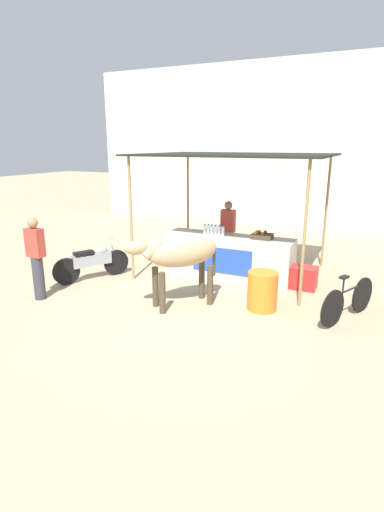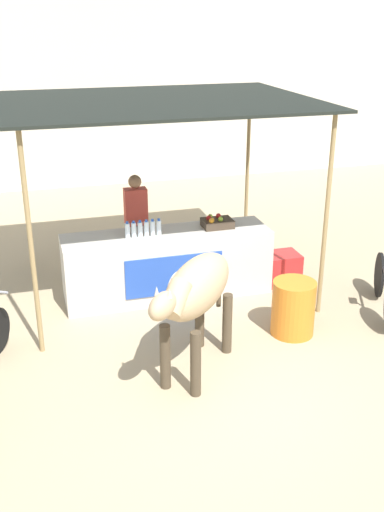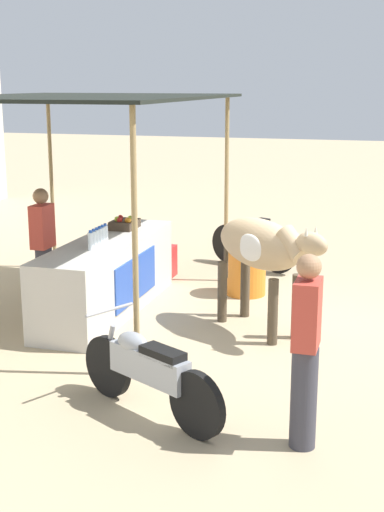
% 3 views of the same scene
% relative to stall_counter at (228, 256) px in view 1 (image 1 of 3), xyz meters
% --- Properties ---
extents(ground_plane, '(60.00, 60.00, 0.00)m').
position_rel_stall_counter_xyz_m(ground_plane, '(0.00, -2.20, -0.48)').
color(ground_plane, tan).
extents(building_wall_far, '(16.00, 0.50, 5.86)m').
position_rel_stall_counter_xyz_m(building_wall_far, '(0.00, 6.51, 2.45)').
color(building_wall_far, beige).
rests_on(building_wall_far, ground).
extents(stall_counter, '(3.00, 0.82, 0.96)m').
position_rel_stall_counter_xyz_m(stall_counter, '(0.00, 0.00, 0.00)').
color(stall_counter, beige).
rests_on(stall_counter, ground).
extents(stall_awning, '(4.20, 3.20, 2.79)m').
position_rel_stall_counter_xyz_m(stall_awning, '(0.00, 0.30, 2.20)').
color(stall_awning, black).
rests_on(stall_awning, ground).
extents(water_bottle_row, '(0.52, 0.07, 0.25)m').
position_rel_stall_counter_xyz_m(water_bottle_row, '(-0.35, -0.05, 0.59)').
color(water_bottle_row, silver).
rests_on(water_bottle_row, stall_counter).
extents(fruit_crate, '(0.44, 0.32, 0.18)m').
position_rel_stall_counter_xyz_m(fruit_crate, '(0.77, 0.05, 0.55)').
color(fruit_crate, '#3F3326').
rests_on(fruit_crate, stall_counter).
extents(vendor_behind_counter, '(0.34, 0.22, 1.65)m').
position_rel_stall_counter_xyz_m(vendor_behind_counter, '(-0.30, 0.75, 0.37)').
color(vendor_behind_counter, '#383842').
rests_on(vendor_behind_counter, ground).
extents(cooler_box, '(0.60, 0.44, 0.48)m').
position_rel_stall_counter_xyz_m(cooler_box, '(1.74, -0.10, -0.24)').
color(cooler_box, red).
rests_on(cooler_box, ground).
extents(water_barrel, '(0.56, 0.56, 0.73)m').
position_rel_stall_counter_xyz_m(water_barrel, '(1.28, -1.59, -0.12)').
color(water_barrel, orange).
rests_on(water_barrel, ground).
extents(cow, '(1.44, 1.64, 1.44)m').
position_rel_stall_counter_xyz_m(cow, '(-0.19, -2.10, 0.55)').
color(cow, tan).
rests_on(cow, ground).
extents(motorcycle_parked, '(0.97, 1.62, 0.90)m').
position_rel_stall_counter_xyz_m(motorcycle_parked, '(-2.70, -1.55, -0.05)').
color(motorcycle_parked, black).
rests_on(motorcycle_parked, ground).
extents(bicycle_leaning, '(0.73, 1.53, 0.85)m').
position_rel_stall_counter_xyz_m(bicycle_leaning, '(2.76, -1.37, -0.13)').
color(bicycle_leaning, black).
rests_on(bicycle_leaning, ground).
extents(passerby_on_street, '(0.34, 0.22, 1.65)m').
position_rel_stall_counter_xyz_m(passerby_on_street, '(-2.89, -2.98, 0.37)').
color(passerby_on_street, '#383842').
rests_on(passerby_on_street, ground).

